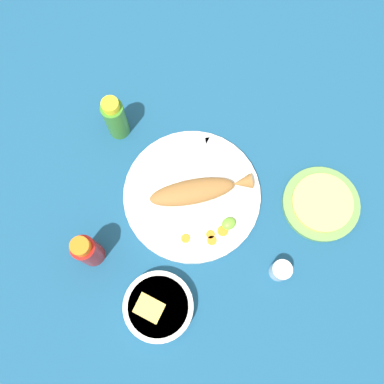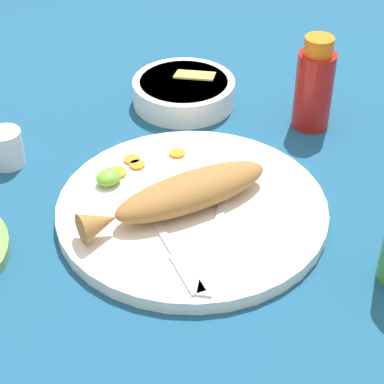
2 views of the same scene
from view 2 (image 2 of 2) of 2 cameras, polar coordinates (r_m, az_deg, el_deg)
ground_plane at (r=0.92m, az=0.00°, el=-1.88°), size 4.00×4.00×0.00m
main_plate at (r=0.91m, az=0.00°, el=-1.45°), size 0.35×0.35×0.02m
fried_fish at (r=0.89m, az=-0.78°, el=-0.19°), size 0.26×0.13×0.04m
fork_near at (r=0.84m, az=1.76°, el=-4.67°), size 0.16×0.11×0.00m
fork_far at (r=0.84m, az=-1.61°, el=-4.74°), size 0.09×0.17×0.00m
carrot_slice_near at (r=1.00m, az=-1.22°, el=3.20°), size 0.02×0.02×0.00m
carrot_slice_mid at (r=0.97m, az=-4.53°, el=2.22°), size 0.02×0.02×0.00m
carrot_slice_far at (r=0.99m, az=-4.95°, el=2.68°), size 0.02×0.02×0.00m
carrot_slice_extra at (r=0.96m, az=-6.20°, el=1.58°), size 0.03×0.03×0.00m
lime_wedge_main at (r=0.94m, az=-6.86°, el=1.22°), size 0.04×0.03×0.02m
hot_sauce_bottle_red at (r=1.08m, az=9.99°, el=8.58°), size 0.06×0.06×0.15m
salt_cup at (r=1.03m, az=-14.97°, el=3.35°), size 0.05×0.05×0.05m
guacamole_bowl at (r=1.14m, az=-0.67°, el=8.34°), size 0.17×0.17×0.05m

